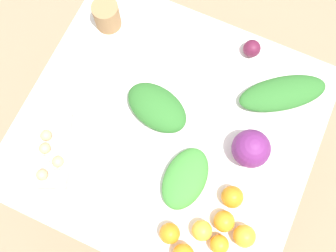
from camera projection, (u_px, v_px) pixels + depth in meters
ground_plane at (168, 161)px, 2.22m from camera, size 8.00×8.00×0.00m
dining_table at (168, 133)px, 1.59m from camera, size 1.15×1.06×0.75m
cabbage_purple at (251, 149)px, 1.40m from camera, size 0.15×0.15×0.15m
egg_carton at (54, 150)px, 1.43m from camera, size 0.22×0.31×0.09m
paper_bag at (107, 16)px, 1.56m from camera, size 0.11×0.11×0.12m
greens_bunch_beet_tops at (185, 178)px, 1.41m from camera, size 0.16×0.25×0.07m
greens_bunch_chard at (157, 108)px, 1.47m from camera, size 0.30×0.22×0.09m
greens_bunch_dandelion at (283, 93)px, 1.50m from camera, size 0.37×0.33×0.07m
beet_root at (252, 49)px, 1.55m from camera, size 0.07×0.07×0.07m
orange_0 at (224, 221)px, 1.36m from camera, size 0.08×0.08×0.08m
orange_2 at (202, 231)px, 1.35m from camera, size 0.08×0.08×0.08m
orange_3 at (244, 236)px, 1.34m from camera, size 0.08×0.08×0.08m
orange_4 at (232, 197)px, 1.38m from camera, size 0.08×0.08×0.08m
orange_6 at (219, 245)px, 1.34m from camera, size 0.07×0.07×0.07m
orange_7 at (170, 233)px, 1.35m from camera, size 0.08×0.08×0.08m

